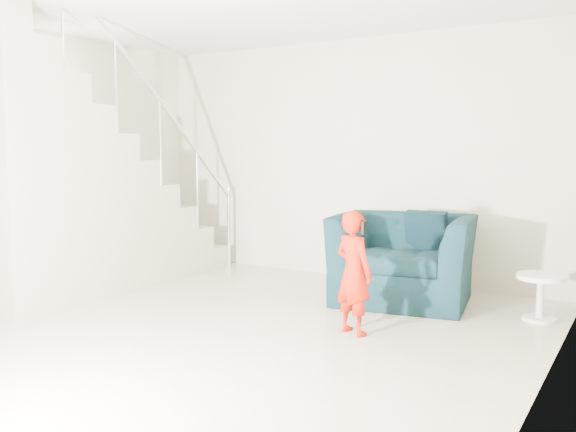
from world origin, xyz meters
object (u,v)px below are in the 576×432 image
object	(u,v)px
side_table	(540,290)
toddler	(354,273)
staircase	(73,201)
armchair	(404,258)

from	to	relation	value
side_table	toddler	bearing A→B (deg)	-135.98
toddler	side_table	distance (m)	1.69
toddler	staircase	distance (m)	3.08
side_table	staircase	xyz separation A→B (m)	(-4.24, -1.35, 0.68)
armchair	toddler	size ratio (longest dim) A/B	1.30
armchair	toddler	world-z (taller)	toddler
side_table	staircase	bearing A→B (deg)	-162.40
armchair	staircase	bearing A→B (deg)	-164.03
armchair	staircase	world-z (taller)	staircase
side_table	staircase	size ratio (longest dim) A/B	0.11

